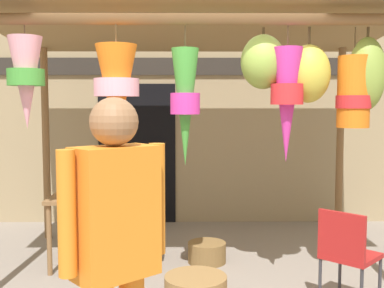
{
  "coord_description": "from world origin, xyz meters",
  "views": [
    {
      "loc": [
        0.07,
        -4.08,
        1.7
      ],
      "look_at": [
        0.11,
        0.74,
        1.3
      ],
      "focal_mm": 44.08,
      "sensor_mm": 36.0,
      "label": 1
    }
  ],
  "objects_px": {
    "wicker_basket_by_table": "(207,252)",
    "display_table": "(105,205)",
    "folding_chair": "(347,250)",
    "wicker_basket_spare": "(196,287)",
    "shopper_by_bananas": "(116,242)",
    "flower_heap_on_table": "(104,190)"
  },
  "relations": [
    {
      "from": "flower_heap_on_table",
      "to": "wicker_basket_by_table",
      "type": "relative_size",
      "value": 1.45
    },
    {
      "from": "flower_heap_on_table",
      "to": "folding_chair",
      "type": "relative_size",
      "value": 0.71
    },
    {
      "from": "display_table",
      "to": "folding_chair",
      "type": "bearing_deg",
      "value": -26.18
    },
    {
      "from": "wicker_basket_spare",
      "to": "flower_heap_on_table",
      "type": "bearing_deg",
      "value": 138.72
    },
    {
      "from": "display_table",
      "to": "flower_heap_on_table",
      "type": "relative_size",
      "value": 1.91
    },
    {
      "from": "wicker_basket_by_table",
      "to": "shopper_by_bananas",
      "type": "xyz_separation_m",
      "value": [
        -0.56,
        -2.72,
        0.92
      ]
    },
    {
      "from": "display_table",
      "to": "folding_chair",
      "type": "distance_m",
      "value": 2.43
    },
    {
      "from": "shopper_by_bananas",
      "to": "folding_chair",
      "type": "bearing_deg",
      "value": 42.58
    },
    {
      "from": "folding_chair",
      "to": "wicker_basket_spare",
      "type": "xyz_separation_m",
      "value": [
        -1.25,
        0.24,
        -0.4
      ]
    },
    {
      "from": "flower_heap_on_table",
      "to": "wicker_basket_by_table",
      "type": "bearing_deg",
      "value": 6.16
    },
    {
      "from": "shopper_by_bananas",
      "to": "wicker_basket_by_table",
      "type": "bearing_deg",
      "value": 78.38
    },
    {
      "from": "folding_chair",
      "to": "shopper_by_bananas",
      "type": "xyz_separation_m",
      "value": [
        -1.67,
        -1.53,
        0.53
      ]
    },
    {
      "from": "flower_heap_on_table",
      "to": "wicker_basket_by_table",
      "type": "height_order",
      "value": "flower_heap_on_table"
    },
    {
      "from": "wicker_basket_spare",
      "to": "folding_chair",
      "type": "bearing_deg",
      "value": -10.78
    },
    {
      "from": "wicker_basket_by_table",
      "to": "display_table",
      "type": "bearing_deg",
      "value": -173.84
    },
    {
      "from": "display_table",
      "to": "wicker_basket_by_table",
      "type": "xyz_separation_m",
      "value": [
        1.07,
        0.12,
        -0.55
      ]
    },
    {
      "from": "display_table",
      "to": "wicker_basket_spare",
      "type": "bearing_deg",
      "value": -41.78
    },
    {
      "from": "wicker_basket_by_table",
      "to": "wicker_basket_spare",
      "type": "xyz_separation_m",
      "value": [
        -0.14,
        -0.95,
        -0.01
      ]
    },
    {
      "from": "wicker_basket_spare",
      "to": "display_table",
      "type": "bearing_deg",
      "value": 138.22
    },
    {
      "from": "display_table",
      "to": "folding_chair",
      "type": "xyz_separation_m",
      "value": [
        2.18,
        -1.07,
        -0.15
      ]
    },
    {
      "from": "flower_heap_on_table",
      "to": "wicker_basket_spare",
      "type": "distance_m",
      "value": 1.45
    },
    {
      "from": "display_table",
      "to": "wicker_basket_by_table",
      "type": "bearing_deg",
      "value": 6.16
    }
  ]
}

